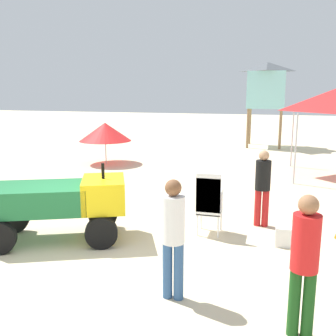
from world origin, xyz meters
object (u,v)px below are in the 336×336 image
stacked_plastic_chairs (209,199)px  lifeguard_near_center (173,231)px  utility_cart (62,201)px  lifeguard_tower (266,85)px  beach_umbrella_left (105,132)px  lifeguard_near_right (263,183)px  cooler_box (288,236)px  lifeguard_near_left (305,257)px

stacked_plastic_chairs → lifeguard_near_center: lifeguard_near_center is taller
utility_cart → lifeguard_tower: size_ratio=0.67×
lifeguard_near_center → beach_umbrella_left: lifeguard_near_center is taller
utility_cart → lifeguard_near_right: (3.71, 1.83, 0.16)m
stacked_plastic_chairs → cooler_box: (1.54, -0.15, -0.56)m
stacked_plastic_chairs → lifeguard_near_right: 1.31m
stacked_plastic_chairs → beach_umbrella_left: (-5.20, 6.56, 0.51)m
beach_umbrella_left → cooler_box: bearing=-44.8°
utility_cart → stacked_plastic_chairs: utility_cart is taller
lifeguard_near_center → stacked_plastic_chairs: bearing=88.4°
stacked_plastic_chairs → lifeguard_near_right: bearing=39.3°
stacked_plastic_chairs → cooler_box: size_ratio=2.76×
lifeguard_near_left → lifeguard_near_center: (-1.68, 0.43, -0.02)m
lifeguard_near_right → beach_umbrella_left: bearing=137.3°
lifeguard_near_center → beach_umbrella_left: 10.47m
cooler_box → stacked_plastic_chairs: bearing=174.6°
lifeguard_near_left → lifeguard_tower: size_ratio=0.42×
utility_cart → stacked_plastic_chairs: bearing=20.4°
lifeguard_near_right → cooler_box: size_ratio=3.52×
lifeguard_near_right → lifeguard_tower: size_ratio=0.39×
lifeguard_tower → cooler_box: (0.88, -13.16, -2.90)m
lifeguard_near_right → beach_umbrella_left: 8.46m
lifeguard_tower → cooler_box: size_ratio=8.97×
beach_umbrella_left → lifeguard_near_left: bearing=-54.5°
lifeguard_near_center → cooler_box: (1.61, 2.41, -0.81)m
utility_cart → lifeguard_near_right: lifeguard_near_right is taller
utility_cart → cooler_box: size_ratio=6.01×
lifeguard_near_left → lifeguard_tower: bearing=93.4°
stacked_plastic_chairs → cooler_box: stacked_plastic_chairs is taller
cooler_box → lifeguard_tower: bearing=93.8°
lifeguard_near_right → lifeguard_tower: lifeguard_tower is taller
lifeguard_near_center → lifeguard_tower: (0.73, 15.57, 2.09)m
lifeguard_tower → beach_umbrella_left: (-5.86, -6.46, -1.82)m
lifeguard_tower → stacked_plastic_chairs: bearing=-92.9°
lifeguard_near_center → cooler_box: 3.01m
lifeguard_near_left → cooler_box: lifeguard_near_left is taller
utility_cart → cooler_box: (4.24, 0.86, -0.60)m
cooler_box → lifeguard_near_left: bearing=-88.7°
stacked_plastic_chairs → lifeguard_tower: lifeguard_tower is taller
lifeguard_near_left → lifeguard_near_right: size_ratio=1.06×
utility_cart → lifeguard_near_center: (2.63, -1.55, 0.21)m
utility_cart → lifeguard_near_center: size_ratio=1.63×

